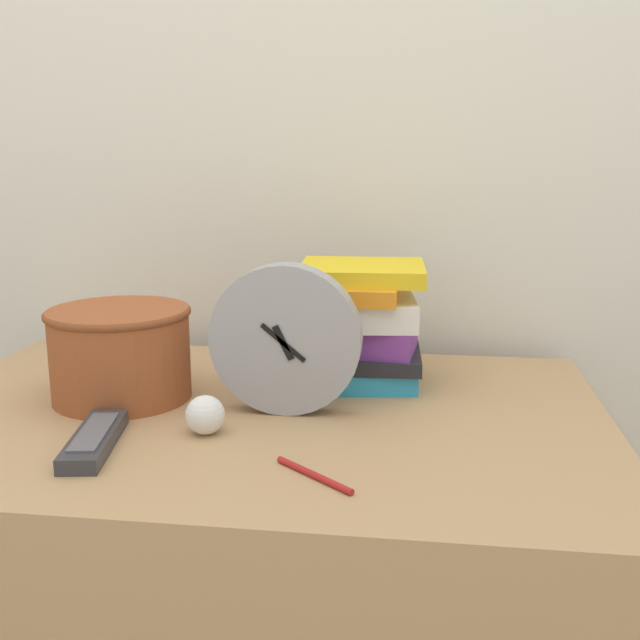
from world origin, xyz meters
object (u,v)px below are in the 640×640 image
pen (314,475)px  basket (120,350)px  crumpled_paper_ball (205,415)px  book_stack (347,322)px  tv_remote (94,439)px  desk_clock (285,340)px

pen → basket: bearing=143.5°
basket → crumpled_paper_ball: size_ratio=4.10×
book_stack → crumpled_paper_ball: (-0.16, -0.25, -0.07)m
book_stack → pen: size_ratio=2.60×
crumpled_paper_ball → basket: bearing=142.8°
tv_remote → crumpled_paper_ball: 0.14m
basket → pen: bearing=-36.5°
basket → crumpled_paper_ball: bearing=-37.2°
pen → tv_remote: bearing=169.8°
desk_clock → book_stack: size_ratio=0.82×
desk_clock → crumpled_paper_ball: 0.16m
basket → book_stack: bearing=21.0°
basket → crumpled_paper_ball: 0.21m
book_stack → basket: book_stack is taller
tv_remote → crumpled_paper_ball: bearing=27.3°
basket → crumpled_paper_ball: (0.17, -0.13, -0.05)m
tv_remote → pen: 0.29m
book_stack → desk_clock: bearing=-114.5°
desk_clock → crumpled_paper_ball: (-0.09, -0.10, -0.08)m
crumpled_paper_ball → pen: size_ratio=0.52×
basket → tv_remote: basket is taller
desk_clock → book_stack: (0.07, 0.16, -0.01)m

